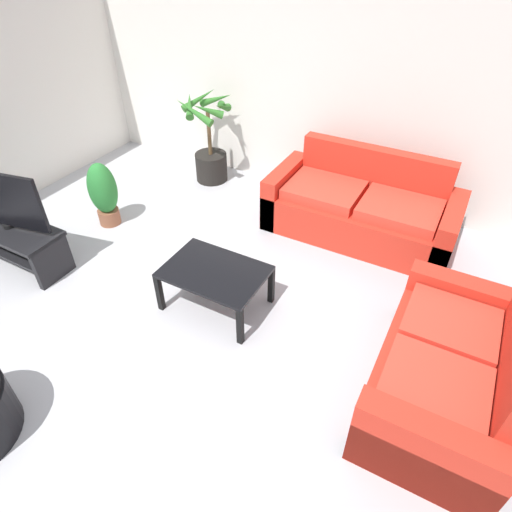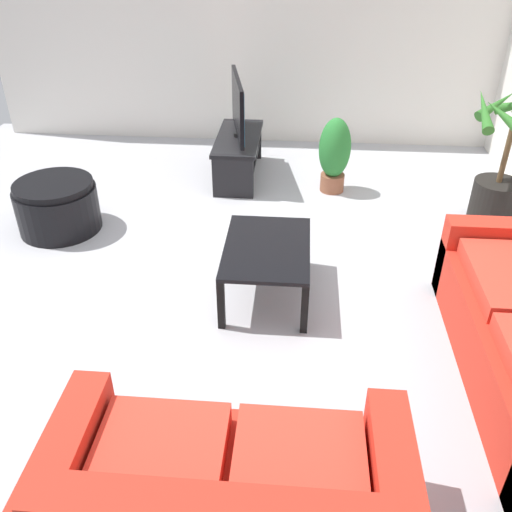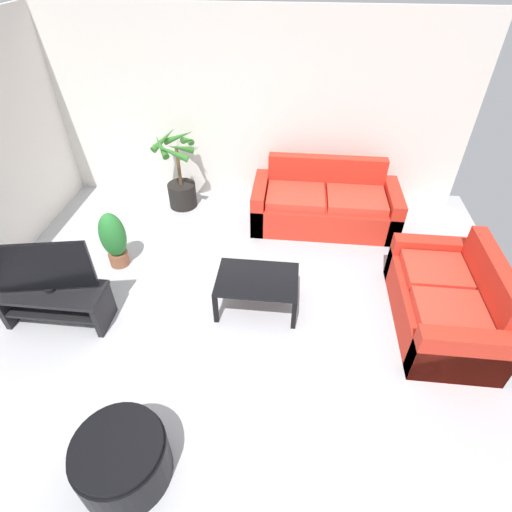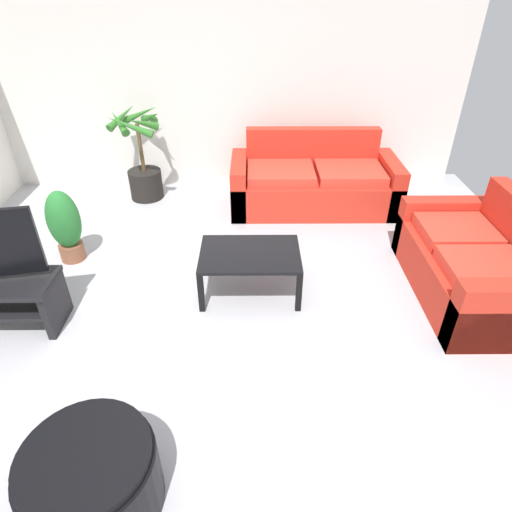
{
  "view_description": "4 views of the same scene",
  "coord_description": "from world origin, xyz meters",
  "px_view_note": "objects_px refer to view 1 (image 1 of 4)",
  "views": [
    {
      "loc": [
        1.98,
        -1.87,
        2.91
      ],
      "look_at": [
        0.48,
        0.88,
        0.41
      ],
      "focal_mm": 30.39,
      "sensor_mm": 36.0,
      "label": 1
    },
    {
      "loc": [
        3.67,
        0.72,
        2.52
      ],
      "look_at": [
        0.55,
        0.46,
        0.52
      ],
      "focal_mm": 38.82,
      "sensor_mm": 36.0,
      "label": 2
    },
    {
      "loc": [
        0.59,
        -2.69,
        3.39
      ],
      "look_at": [
        0.22,
        0.73,
        0.56
      ],
      "focal_mm": 28.02,
      "sensor_mm": 36.0,
      "label": 3
    },
    {
      "loc": [
        0.29,
        -2.71,
        2.51
      ],
      "look_at": [
        0.31,
        0.36,
        0.49
      ],
      "focal_mm": 30.18,
      "sensor_mm": 36.0,
      "label": 4
    }
  ],
  "objects_px": {
    "couch_loveseat": "(448,374)",
    "tv_stand": "(14,240)",
    "potted_palm": "(210,148)",
    "couch_main": "(361,210)",
    "potted_plant_small": "(104,193)",
    "coffee_table": "(215,275)"
  },
  "relations": [
    {
      "from": "tv_stand",
      "to": "coffee_table",
      "type": "relative_size",
      "value": 1.22
    },
    {
      "from": "couch_main",
      "to": "potted_plant_small",
      "type": "bearing_deg",
      "value": -155.31
    },
    {
      "from": "tv_stand",
      "to": "potted_plant_small",
      "type": "bearing_deg",
      "value": 74.35
    },
    {
      "from": "couch_main",
      "to": "potted_palm",
      "type": "bearing_deg",
      "value": 173.05
    },
    {
      "from": "couch_main",
      "to": "potted_plant_small",
      "type": "relative_size",
      "value": 2.65
    },
    {
      "from": "potted_palm",
      "to": "tv_stand",
      "type": "bearing_deg",
      "value": -106.92
    },
    {
      "from": "potted_palm",
      "to": "potted_plant_small",
      "type": "bearing_deg",
      "value": -107.77
    },
    {
      "from": "couch_main",
      "to": "couch_loveseat",
      "type": "height_order",
      "value": "same"
    },
    {
      "from": "couch_loveseat",
      "to": "couch_main",
      "type": "bearing_deg",
      "value": 124.26
    },
    {
      "from": "couch_main",
      "to": "potted_plant_small",
      "type": "height_order",
      "value": "couch_main"
    },
    {
      "from": "coffee_table",
      "to": "potted_palm",
      "type": "bearing_deg",
      "value": 124.19
    },
    {
      "from": "potted_palm",
      "to": "coffee_table",
      "type": "bearing_deg",
      "value": -55.81
    },
    {
      "from": "coffee_table",
      "to": "potted_plant_small",
      "type": "relative_size",
      "value": 1.17
    },
    {
      "from": "tv_stand",
      "to": "potted_palm",
      "type": "xyz_separation_m",
      "value": [
        0.75,
        2.48,
        0.16
      ]
    },
    {
      "from": "couch_loveseat",
      "to": "potted_palm",
      "type": "relative_size",
      "value": 1.35
    },
    {
      "from": "coffee_table",
      "to": "potted_palm",
      "type": "height_order",
      "value": "potted_palm"
    },
    {
      "from": "tv_stand",
      "to": "potted_palm",
      "type": "relative_size",
      "value": 0.94
    },
    {
      "from": "couch_loveseat",
      "to": "potted_plant_small",
      "type": "bearing_deg",
      "value": 171.24
    },
    {
      "from": "coffee_table",
      "to": "potted_plant_small",
      "type": "bearing_deg",
      "value": 163.38
    },
    {
      "from": "couch_loveseat",
      "to": "tv_stand",
      "type": "distance_m",
      "value": 4.18
    },
    {
      "from": "potted_palm",
      "to": "couch_loveseat",
      "type": "bearing_deg",
      "value": -31.39
    },
    {
      "from": "tv_stand",
      "to": "potted_palm",
      "type": "height_order",
      "value": "potted_palm"
    }
  ]
}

